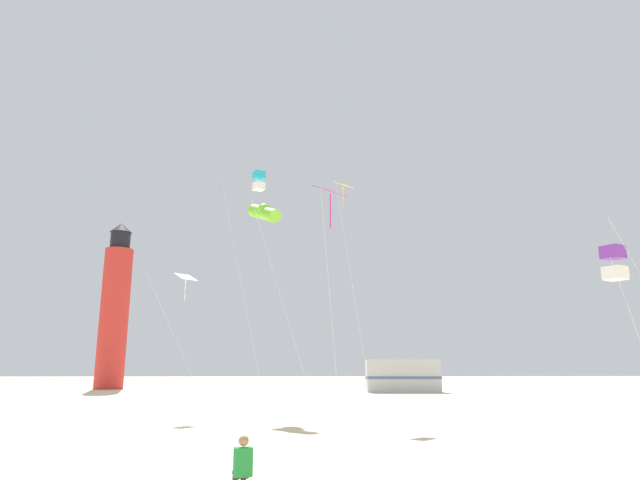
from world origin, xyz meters
TOP-DOWN VIEW (x-y plane):
  - kite_flyer_standing at (0.01, 4.72)m, footprint 0.44×0.56m
  - kite_diamond_magenta at (1.98, 10.12)m, footprint 1.22×1.22m
  - kite_diamond_white at (-4.80, 20.90)m, footprint 3.36×2.45m
  - kite_tube_lime at (-1.03, 22.04)m, footprint 3.88×4.07m
  - kite_box_cyan at (-1.59, 24.73)m, footprint 3.04×2.57m
  - kite_diamond_gold at (3.19, 20.47)m, footprint 1.92×1.92m
  - kite_box_violet at (11.41, 11.03)m, footprint 1.54×1.32m
  - lighthouse_distant at (-18.00, 49.38)m, footprint 2.80×2.80m
  - rv_van_silver at (9.90, 42.82)m, footprint 6.52×2.57m

SIDE VIEW (x-z plane):
  - kite_flyer_standing at x=0.01m, z-range 0.03..1.19m
  - rv_van_silver at x=9.90m, z-range -0.01..2.79m
  - kite_box_violet at x=11.41m, z-range 2.58..8.89m
  - kite_diamond_white at x=-4.80m, z-range 3.02..9.97m
  - kite_diamond_magenta at x=1.98m, z-range 3.53..11.57m
  - lighthouse_distant at x=-18.00m, z-range -0.56..16.24m
  - kite_tube_lime at x=-1.03m, z-range 4.87..16.02m
  - kite_diamond_gold at x=3.19m, z-range 5.13..16.89m
  - kite_box_cyan at x=-1.59m, z-range 6.26..20.00m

